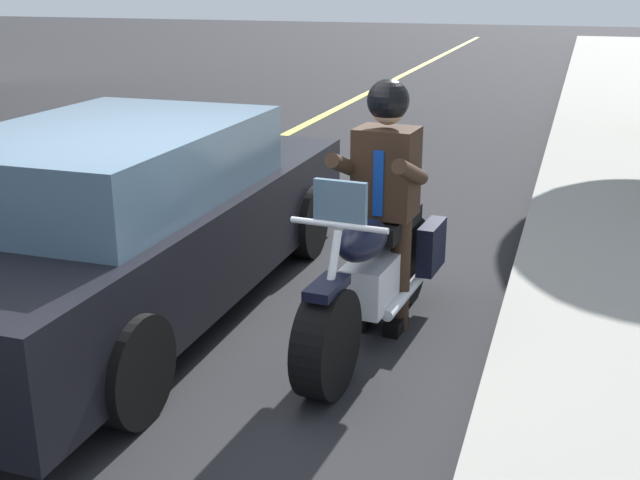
{
  "coord_description": "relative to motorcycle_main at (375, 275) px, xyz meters",
  "views": [
    {
      "loc": [
        4.36,
        2.39,
        2.35
      ],
      "look_at": [
        -0.18,
        0.88,
        0.75
      ],
      "focal_mm": 43.92,
      "sensor_mm": 36.0,
      "label": 1
    }
  ],
  "objects": [
    {
      "name": "ground_plane",
      "position": [
        0.43,
        -1.18,
        -0.45
      ],
      "size": [
        80.0,
        80.0,
        0.0
      ],
      "primitive_type": "plane",
      "color": "black"
    },
    {
      "name": "car_dark",
      "position": [
        0.08,
        -1.84,
        0.24
      ],
      "size": [
        4.6,
        1.92,
        1.4
      ],
      "color": "black",
      "rests_on": "ground_plane"
    },
    {
      "name": "rider_main",
      "position": [
        -0.19,
        0.01,
        0.58
      ],
      "size": [
        0.65,
        0.58,
        1.74
      ],
      "color": "black",
      "rests_on": "ground_plane"
    },
    {
      "name": "motorcycle_main",
      "position": [
        0.0,
        0.0,
        0.0
      ],
      "size": [
        2.22,
        0.69,
        1.26
      ],
      "color": "black",
      "rests_on": "ground_plane"
    }
  ]
}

